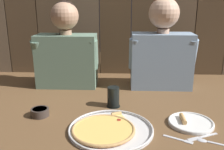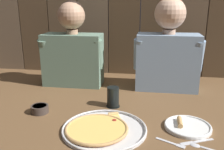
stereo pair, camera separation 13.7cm
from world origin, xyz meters
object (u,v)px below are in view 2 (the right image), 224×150
Objects in this scene: pizza_tray at (101,128)px; dipping_bowl at (40,109)px; drinking_glass at (113,97)px; dinner_plate at (187,126)px; diner_right at (168,47)px; diner_left at (73,47)px.

pizza_tray is 0.38m from dipping_bowl.
pizza_tray is 3.44× the size of drinking_glass.
drinking_glass reaches higher than pizza_tray.
dinner_plate is 2.34× the size of dipping_bowl.
pizza_tray is 0.76m from diner_right.
diner_right reaches higher than diner_left.
pizza_tray is 0.28m from drinking_glass.
pizza_tray is 4.24× the size of dipping_bowl.
dipping_bowl is 0.16× the size of diner_left.
diner_left is 0.96× the size of diner_right.
dinner_plate is at bearing 11.68° from pizza_tray.
drinking_glass reaches higher than dinner_plate.
dinner_plate is at bearing -37.37° from diner_left.
diner_right is (0.68, 0.49, 0.26)m from dipping_bowl.
pizza_tray is 1.81× the size of dinner_plate.
diner_left is at bearing 85.04° from dipping_bowl.
drinking_glass is at bearing 87.05° from pizza_tray.
dinner_plate is 1.90× the size of drinking_glass.
dinner_plate is at bearing -4.33° from dipping_bowl.
diner_right is at bearing 0.04° from diner_left.
dipping_bowl is at bearing 175.67° from dinner_plate.
diner_right is at bearing 35.55° from dipping_bowl.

